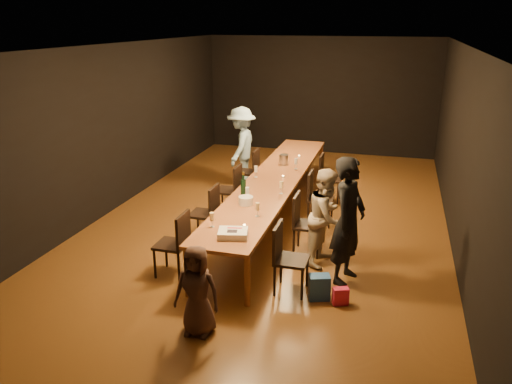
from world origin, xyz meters
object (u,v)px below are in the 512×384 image
(table, at_px, (273,181))
(chair_right_3, at_px, (330,178))
(woman_birthday, at_px, (348,221))
(chair_left_3, at_px, (247,171))
(chair_right_2, at_px, (321,198))
(chair_left_0, at_px, (171,244))
(chair_right_0, at_px, (292,259))
(ice_bucket, at_px, (284,159))
(birthday_cake, at_px, (233,233))
(chair_left_1, at_px, (203,213))
(woman_tan, at_px, (327,217))
(chair_right_1, at_px, (308,224))
(child, at_px, (197,291))
(man_blue, at_px, (241,146))
(champagne_bottle, at_px, (243,183))
(chair_left_2, at_px, (228,190))
(plate_stack, at_px, (246,201))

(table, relative_size, chair_right_3, 6.45)
(chair_right_3, xyz_separation_m, woman_birthday, (0.65, -3.09, 0.41))
(chair_left_3, distance_m, woman_birthday, 3.90)
(chair_right_2, xyz_separation_m, chair_right_3, (0.00, 1.20, 0.00))
(table, xyz_separation_m, chair_left_0, (-0.85, -2.40, -0.24))
(chair_right_0, height_order, ice_bucket, ice_bucket)
(woman_birthday, bearing_deg, birthday_cake, 130.05)
(chair_left_1, relative_size, chair_left_3, 1.00)
(woman_tan, bearing_deg, chair_left_3, 47.99)
(chair_left_3, height_order, ice_bucket, ice_bucket)
(chair_right_1, height_order, child, child)
(chair_right_3, xyz_separation_m, man_blue, (-2.00, 0.57, 0.37))
(chair_left_1, distance_m, man_blue, 3.01)
(chair_left_1, bearing_deg, chair_right_3, -35.31)
(champagne_bottle, distance_m, ice_bucket, 1.90)
(chair_left_0, distance_m, chair_left_2, 2.40)
(table, relative_size, woman_birthday, 3.43)
(chair_right_2, xyz_separation_m, chair_left_3, (-1.70, 1.20, 0.00))
(chair_left_0, distance_m, plate_stack, 1.34)
(chair_right_1, xyz_separation_m, child, (-0.82, -2.39, 0.07))
(chair_left_3, height_order, child, child)
(man_blue, bearing_deg, woman_tan, 34.64)
(chair_right_1, xyz_separation_m, man_blue, (-2.00, 2.97, 0.37))
(ice_bucket, bearing_deg, birthday_cake, -87.90)
(chair_left_0, bearing_deg, ice_bucket, -13.77)
(chair_right_1, relative_size, chair_right_3, 1.00)
(table, xyz_separation_m, chair_right_2, (0.85, 0.00, -0.24))
(table, height_order, woman_tan, woman_tan)
(chair_left_1, height_order, woman_birthday, woman_birthday)
(woman_birthday, bearing_deg, chair_right_2, 34.39)
(ice_bucket, bearing_deg, woman_birthday, -61.67)
(table, relative_size, chair_left_3, 6.45)
(chair_right_1, distance_m, chair_right_3, 2.40)
(chair_left_1, bearing_deg, birthday_cake, -144.51)
(birthday_cake, distance_m, champagne_bottle, 1.64)
(man_blue, relative_size, plate_stack, 7.56)
(child, xyz_separation_m, ice_bucket, (-0.06, 4.54, 0.31))
(table, height_order, chair_right_1, chair_right_1)
(chair_left_0, xyz_separation_m, woman_birthday, (2.35, 0.51, 0.41))
(chair_right_2, distance_m, ice_bucket, 1.35)
(table, relative_size, chair_left_2, 6.45)
(chair_left_1, xyz_separation_m, woman_tan, (2.00, -0.23, 0.25))
(chair_right_1, distance_m, child, 2.53)
(woman_birthday, xyz_separation_m, ice_bucket, (-1.53, 2.83, -0.03))
(chair_right_1, relative_size, chair_left_1, 1.00)
(woman_tan, relative_size, child, 1.33)
(chair_left_3, bearing_deg, woman_birthday, -142.74)
(chair_left_2, relative_size, chair_left_3, 1.00)
(chair_left_3, xyz_separation_m, man_blue, (-0.30, 0.57, 0.37))
(chair_right_3, xyz_separation_m, chair_left_1, (-1.70, -2.40, 0.00))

